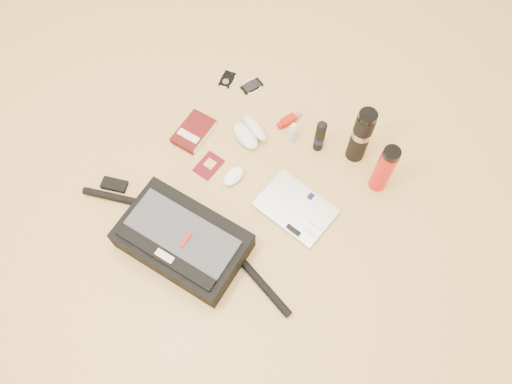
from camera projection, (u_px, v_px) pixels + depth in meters
ground at (238, 204)px, 2.04m from camera, size 4.00×4.00×0.00m
messenger_bag at (182, 240)px, 1.90m from camera, size 0.97×0.35×0.13m
laptop at (296, 208)px, 2.02m from camera, size 0.30×0.21×0.03m
book at (194, 132)px, 2.16m from camera, size 0.14×0.20×0.03m
passport at (209, 166)px, 2.11m from camera, size 0.09×0.12×0.01m
mouse at (233, 176)px, 2.07m from camera, size 0.07×0.11×0.03m
sunglasses_case at (250, 132)px, 2.15m from camera, size 0.19×0.17×0.09m
ipod at (227, 79)px, 2.30m from camera, size 0.10×0.10×0.01m
phone at (252, 86)px, 2.28m from camera, size 0.10×0.11×0.01m
inhaler at (289, 120)px, 2.19m from camera, size 0.06×0.12×0.03m
spray_bottle at (293, 133)px, 2.12m from camera, size 0.03×0.03×0.12m
aerosol_can at (320, 136)px, 2.07m from camera, size 0.04×0.04×0.18m
thermos_black at (361, 136)px, 2.00m from camera, size 0.08×0.08×0.30m
thermos_red at (384, 169)px, 1.95m from camera, size 0.08×0.08×0.27m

